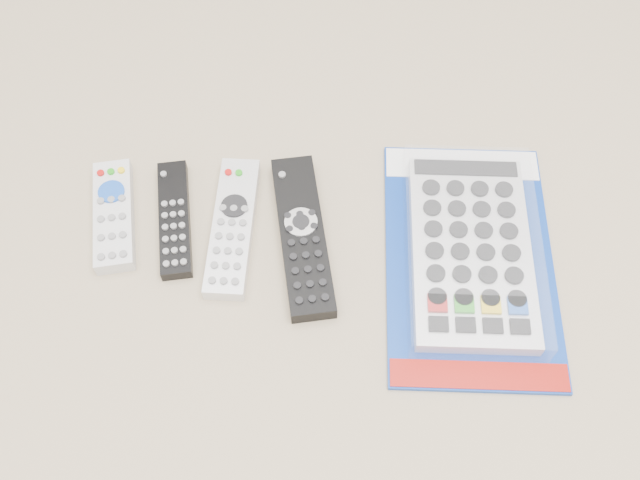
{
  "coord_description": "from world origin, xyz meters",
  "views": [
    {
      "loc": [
        0.02,
        -0.45,
        0.75
      ],
      "look_at": [
        0.03,
        -0.02,
        0.01
      ],
      "focal_mm": 40.0,
      "sensor_mm": 36.0,
      "label": 1
    }
  ],
  "objects_px": {
    "remote_small_grey": "(114,215)",
    "remote_slim_black": "(174,219)",
    "jumbo_remote_packaged": "(471,249)",
    "remote_large_black": "(302,236)",
    "remote_silver_dvd": "(233,227)"
  },
  "relations": [
    {
      "from": "remote_slim_black",
      "to": "remote_large_black",
      "type": "xyz_separation_m",
      "value": [
        0.16,
        -0.03,
        0.0
      ]
    },
    {
      "from": "remote_small_grey",
      "to": "remote_silver_dvd",
      "type": "distance_m",
      "value": 0.15
    },
    {
      "from": "remote_small_grey",
      "to": "remote_large_black",
      "type": "relative_size",
      "value": 0.7
    },
    {
      "from": "remote_silver_dvd",
      "to": "jumbo_remote_packaged",
      "type": "height_order",
      "value": "jumbo_remote_packaged"
    },
    {
      "from": "remote_large_black",
      "to": "jumbo_remote_packaged",
      "type": "height_order",
      "value": "jumbo_remote_packaged"
    },
    {
      "from": "remote_small_grey",
      "to": "jumbo_remote_packaged",
      "type": "xyz_separation_m",
      "value": [
        0.43,
        -0.06,
        0.01
      ]
    },
    {
      "from": "remote_large_black",
      "to": "remote_silver_dvd",
      "type": "bearing_deg",
      "value": 163.5
    },
    {
      "from": "remote_small_grey",
      "to": "remote_slim_black",
      "type": "bearing_deg",
      "value": -12.6
    },
    {
      "from": "remote_large_black",
      "to": "remote_small_grey",
      "type": "bearing_deg",
      "value": 164.83
    },
    {
      "from": "remote_small_grey",
      "to": "jumbo_remote_packaged",
      "type": "bearing_deg",
      "value": -16.21
    },
    {
      "from": "remote_small_grey",
      "to": "remote_slim_black",
      "type": "distance_m",
      "value": 0.07
    },
    {
      "from": "remote_small_grey",
      "to": "remote_slim_black",
      "type": "height_order",
      "value": "remote_small_grey"
    },
    {
      "from": "remote_large_black",
      "to": "remote_slim_black",
      "type": "bearing_deg",
      "value": 163.01
    },
    {
      "from": "remote_silver_dvd",
      "to": "jumbo_remote_packaged",
      "type": "relative_size",
      "value": 0.57
    },
    {
      "from": "remote_slim_black",
      "to": "remote_large_black",
      "type": "bearing_deg",
      "value": -16.86
    }
  ]
}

